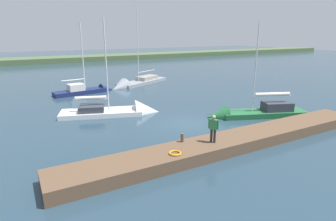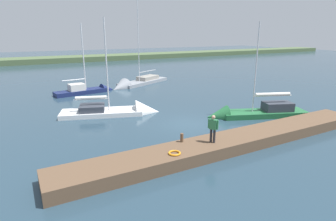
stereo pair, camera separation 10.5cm
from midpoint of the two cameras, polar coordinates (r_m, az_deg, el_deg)
ground_plane at (r=21.29m, az=4.52°, el=-2.83°), size 200.00×200.00×0.00m
far_shoreline at (r=72.37m, az=-20.09°, el=9.41°), size 180.00×8.00×2.40m
dock_pier at (r=17.48m, az=13.59°, el=-6.24°), size 21.72×2.25×0.70m
mooring_post_near at (r=15.98m, az=3.06°, el=-5.59°), size 0.19×0.19×0.51m
life_ring_buoy at (r=14.51m, az=1.56°, el=-8.74°), size 0.66×0.66×0.10m
sailboat_mid_channel at (r=24.24m, az=-9.49°, el=-0.48°), size 8.61×4.75×9.07m
sailboat_outer_mooring at (r=24.12m, az=16.72°, el=-0.72°), size 8.51×4.84×8.45m
sailboat_inner_slip at (r=37.28m, az=-6.75°, el=5.32°), size 9.80×6.54×12.53m
sailboat_far_right at (r=33.57m, az=-15.92°, el=3.84°), size 7.09×2.60×8.56m
person_on_dock at (r=15.86m, az=9.42°, el=-3.38°), size 0.42×0.54×1.62m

